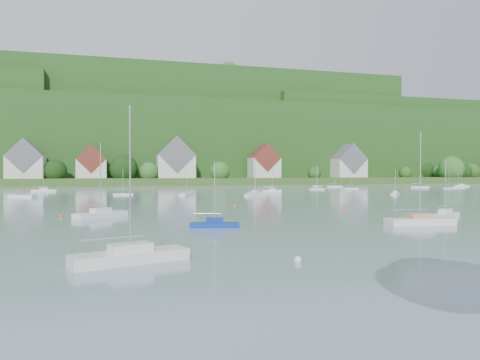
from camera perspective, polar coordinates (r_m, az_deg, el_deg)
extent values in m
cube|color=#2E4F1D|center=(209.59, -9.91, -0.11)|extent=(600.00, 60.00, 3.00)
cube|color=#184315|center=(284.69, -11.31, 3.90)|extent=(620.00, 160.00, 40.00)
cube|color=#184315|center=(281.10, -9.21, 5.58)|extent=(240.00, 130.00, 60.00)
cube|color=#184315|center=(319.25, 19.05, 3.91)|extent=(200.00, 110.00, 48.00)
sphere|color=#2E6826|center=(248.03, 25.22, 1.29)|extent=(12.88, 12.88, 12.88)
sphere|color=black|center=(260.46, 22.33, 1.12)|extent=(10.46, 10.46, 10.46)
sphere|color=#204514|center=(237.53, 20.24, 0.84)|extent=(6.45, 6.45, 6.45)
sphere|color=black|center=(265.33, 25.02, 1.11)|extent=(10.68, 10.68, 10.68)
sphere|color=#2E6826|center=(192.95, -11.48, 1.02)|extent=(8.19, 8.19, 8.19)
sphere|color=#2E6826|center=(263.84, 25.86, 1.10)|extent=(10.50, 10.50, 10.50)
sphere|color=black|center=(258.48, 26.54, 0.92)|extent=(8.05, 8.05, 8.05)
sphere|color=#2E6826|center=(197.47, -24.72, 0.79)|extent=(6.49, 6.49, 6.49)
sphere|color=#2E6826|center=(211.36, 3.04, 1.39)|extent=(12.16, 12.16, 12.16)
sphere|color=#2E6826|center=(193.27, -2.56, 1.10)|extent=(8.73, 8.73, 8.73)
sphere|color=black|center=(196.08, -22.40, 1.08)|extent=(9.32, 9.32, 9.32)
sphere|color=#204514|center=(264.05, 27.29, 0.97)|extent=(8.84, 8.84, 8.84)
sphere|color=#204514|center=(209.33, 9.40, 0.85)|extent=(6.24, 6.24, 6.24)
sphere|color=black|center=(230.44, 12.96, 1.01)|extent=(8.16, 8.16, 8.16)
sphere|color=#2E6826|center=(259.41, 24.04, 0.94)|extent=(8.09, 8.09, 8.09)
sphere|color=black|center=(195.04, -14.53, 1.37)|extent=(11.92, 11.92, 11.92)
sphere|color=black|center=(268.54, -25.91, 10.71)|extent=(7.18, 7.18, 7.18)
sphere|color=#204514|center=(275.65, -2.63, 12.45)|extent=(12.83, 12.83, 12.83)
sphere|color=#2E6826|center=(257.41, -19.97, 13.03)|extent=(8.18, 8.18, 8.18)
sphere|color=#204514|center=(294.17, -11.18, 11.70)|extent=(12.73, 12.73, 12.73)
sphere|color=#204514|center=(278.60, 6.91, 12.27)|extent=(11.50, 11.50, 11.50)
sphere|color=#204514|center=(299.71, 0.57, 11.58)|extent=(14.65, 14.65, 14.65)
sphere|color=#2E6826|center=(252.94, -1.49, 13.46)|extent=(11.95, 11.95, 11.95)
sphere|color=#204514|center=(288.62, 14.16, 11.79)|extent=(9.76, 9.76, 9.76)
sphere|color=#2E6826|center=(289.36, -20.88, 11.63)|extent=(7.07, 7.07, 7.07)
sphere|color=black|center=(258.16, -11.64, 13.04)|extent=(8.21, 8.21, 8.21)
sphere|color=#2E6826|center=(281.15, -15.98, 12.17)|extent=(12.24, 12.24, 12.24)
sphere|color=#2E6826|center=(290.06, 12.85, 11.72)|extent=(9.00, 9.00, 9.00)
sphere|color=#204514|center=(297.43, 9.13, 11.43)|extent=(8.03, 8.03, 8.03)
sphere|color=#2E6826|center=(333.80, 21.14, 8.19)|extent=(9.52, 9.52, 9.52)
sphere|color=#2E6826|center=(370.33, 28.20, 7.41)|extent=(9.12, 9.12, 9.12)
sphere|color=#2E6826|center=(295.80, 8.99, 9.37)|extent=(14.97, 14.97, 14.97)
sphere|color=black|center=(301.64, 22.21, 8.89)|extent=(7.52, 7.52, 7.52)
sphere|color=#204514|center=(285.17, 5.15, 9.51)|extent=(9.78, 9.78, 9.78)
sphere|color=#204514|center=(300.80, 12.66, 9.12)|extent=(12.02, 12.02, 12.02)
sphere|color=black|center=(293.89, 17.57, 9.27)|extent=(11.57, 11.57, 11.57)
sphere|color=#204514|center=(274.67, 16.34, 9.90)|extent=(12.65, 12.65, 12.65)
sphere|color=#2E6826|center=(290.09, 19.20, 9.26)|extent=(8.28, 8.28, 8.28)
sphere|color=black|center=(333.59, 19.30, 8.14)|extent=(7.47, 7.47, 7.47)
sphere|color=#2E6826|center=(285.08, 9.67, 9.49)|extent=(9.48, 9.48, 9.48)
sphere|color=black|center=(350.96, 21.57, 6.81)|extent=(8.43, 8.43, 8.43)
sphere|color=#204514|center=(274.05, -19.61, 8.61)|extent=(12.01, 12.01, 12.01)
sphere|color=black|center=(325.68, 23.34, 7.42)|extent=(13.54, 13.54, 13.54)
sphere|color=black|center=(297.54, 12.70, 8.14)|extent=(15.08, 15.08, 15.08)
sphere|color=#2E6826|center=(306.99, 9.61, 7.96)|extent=(15.99, 15.99, 15.99)
sphere|color=black|center=(283.76, -12.04, 8.52)|extent=(15.72, 15.72, 15.72)
sphere|color=#2E6826|center=(392.48, 22.32, 6.33)|extent=(14.17, 14.17, 14.17)
sphere|color=#204514|center=(280.59, -8.99, 8.43)|extent=(10.54, 10.54, 10.54)
cube|color=silver|center=(198.92, -25.55, 1.47)|extent=(14.00, 10.00, 9.00)
cube|color=slate|center=(199.01, -25.56, 2.77)|extent=(14.00, 10.40, 14.00)
cube|color=silver|center=(197.96, -18.30, 1.38)|extent=(12.00, 9.00, 8.00)
cube|color=maroon|center=(198.04, -18.31, 2.54)|extent=(12.00, 9.36, 12.00)
cube|color=silver|center=(198.17, -8.16, 1.71)|extent=(16.00, 11.00, 10.00)
cube|color=slate|center=(198.30, -8.16, 3.15)|extent=(16.00, 11.44, 16.00)
cube|color=silver|center=(205.00, 3.08, 1.55)|extent=(13.00, 10.00, 9.00)
cube|color=maroon|center=(205.10, 3.08, 2.81)|extent=(13.00, 10.40, 13.00)
cube|color=silver|center=(226.73, 13.63, 1.47)|extent=(15.00, 10.00, 9.00)
cube|color=slate|center=(226.81, 13.63, 2.61)|extent=(15.00, 10.40, 15.00)
cube|color=silver|center=(28.43, -13.74, -9.49)|extent=(7.33, 4.04, 0.71)
cube|color=silver|center=(28.32, -13.74, -8.29)|extent=(2.78, 2.07, 0.50)
cylinder|color=silver|center=(27.96, -13.78, 0.17)|extent=(0.10, 0.10, 8.83)
cylinder|color=silver|center=(27.90, -15.82, -7.09)|extent=(3.73, 1.26, 0.08)
cube|color=navy|center=(45.07, -3.23, -5.72)|extent=(5.06, 2.44, 0.49)
cube|color=navy|center=(45.02, -3.23, -5.09)|extent=(1.88, 1.32, 0.50)
cylinder|color=silver|center=(44.81, -3.23, -1.53)|extent=(0.10, 0.10, 6.09)
cylinder|color=silver|center=(44.97, -4.16, -4.27)|extent=(2.63, 0.69, 0.08)
cube|color=silver|center=(50.65, 21.88, -4.91)|extent=(7.35, 2.53, 0.72)
cube|color=tan|center=(50.59, 21.88, -4.22)|extent=(2.62, 1.59, 0.50)
cylinder|color=silver|center=(50.38, 21.91, 0.61)|extent=(0.10, 0.10, 9.03)
cylinder|color=silver|center=(49.95, 20.84, -3.53)|extent=(3.97, 0.36, 0.08)
cube|color=silver|center=(60.68, 24.61, -4.06)|extent=(5.29, 3.71, 0.52)
cube|color=silver|center=(60.64, 24.61, -3.58)|extent=(2.09, 1.75, 0.50)
cylinder|color=silver|center=(60.48, 24.63, -0.74)|extent=(0.10, 0.10, 6.51)
cylinder|color=silver|center=(59.87, 24.33, -3.01)|extent=(2.57, 1.40, 0.08)
cube|color=silver|center=(57.24, -17.24, -4.23)|extent=(6.51, 5.66, 0.68)
cube|color=silver|center=(57.19, -17.24, -3.64)|extent=(2.69, 2.51, 0.50)
cylinder|color=silver|center=(57.01, -17.27, 0.35)|extent=(0.10, 0.10, 8.47)
cylinder|color=silver|center=(56.56, -18.08, -3.04)|extent=(2.99, 2.35, 0.08)
sphere|color=white|center=(28.19, 7.35, -10.29)|extent=(0.48, 0.48, 0.48)
sphere|color=orange|center=(66.01, 13.18, -3.82)|extent=(0.45, 0.45, 0.45)
sphere|color=orange|center=(71.75, -0.68, -3.41)|extent=(0.46, 0.46, 0.46)
sphere|color=orange|center=(59.05, -21.76, -4.43)|extent=(0.40, 0.40, 0.40)
cube|color=silver|center=(189.74, 26.26, -0.68)|extent=(5.93, 2.92, 0.57)
cube|color=silver|center=(189.72, 26.26, -0.52)|extent=(2.21, 1.57, 0.50)
cylinder|color=silver|center=(189.67, 26.27, 0.48)|extent=(0.10, 0.10, 7.14)
cylinder|color=silver|center=(189.31, 26.03, -0.32)|extent=(3.07, 0.83, 0.08)
cube|color=silver|center=(103.41, 1.97, -1.89)|extent=(5.89, 4.61, 0.59)
cylinder|color=silver|center=(103.29, 1.97, 0.33)|extent=(0.10, 0.10, 7.42)
cylinder|color=silver|center=(102.68, 1.65, -1.24)|extent=(2.79, 1.83, 0.08)
cube|color=silver|center=(172.37, 25.94, -0.85)|extent=(4.84, 1.67, 0.48)
cylinder|color=silver|center=(172.30, 25.95, 0.21)|extent=(0.10, 0.10, 5.95)
cylinder|color=silver|center=(171.91, 25.76, -0.48)|extent=(2.62, 0.27, 0.08)
cube|color=silver|center=(137.06, -23.63, -1.25)|extent=(6.59, 2.41, 0.65)
cube|color=silver|center=(137.04, -23.63, -1.02)|extent=(2.37, 1.47, 0.50)
cylinder|color=silver|center=(136.97, -23.64, 0.57)|extent=(0.10, 0.10, 8.06)
cylinder|color=silver|center=(137.08, -24.04, -0.75)|extent=(3.54, 0.42, 0.08)
cube|color=silver|center=(169.21, 9.83, -0.78)|extent=(5.29, 5.78, 0.61)
cylinder|color=silver|center=(169.14, 9.83, 0.62)|extent=(0.10, 0.10, 7.67)
cylinder|color=silver|center=(168.30, 9.74, -0.38)|extent=(2.25, 2.62, 0.08)
cube|color=silver|center=(116.44, 19.12, -1.65)|extent=(4.23, 4.26, 0.47)
cube|color=silver|center=(116.42, 19.12, -1.42)|extent=(1.81, 1.81, 0.50)
cylinder|color=silver|center=(116.34, 19.12, -0.10)|extent=(0.10, 0.10, 5.86)
cylinder|color=silver|center=(115.71, 19.06, -1.11)|extent=(1.87, 1.90, 0.08)
cube|color=silver|center=(110.63, -14.63, -1.77)|extent=(4.71, 1.55, 0.46)
cylinder|color=silver|center=(110.53, -14.64, -0.14)|extent=(0.10, 0.10, 5.81)
cylinder|color=silver|center=(110.54, -14.99, -1.18)|extent=(2.56, 0.22, 0.08)
cube|color=silver|center=(107.31, -6.75, -1.80)|extent=(4.30, 5.56, 0.56)
cylinder|color=silver|center=(107.20, -6.75, 0.21)|extent=(0.10, 0.10, 6.98)
cylinder|color=silver|center=(106.50, -6.93, -1.19)|extent=(1.71, 2.64, 0.08)
cube|color=silver|center=(110.33, 1.92, -1.73)|extent=(4.85, 4.39, 0.51)
cube|color=silver|center=(110.31, 1.92, -1.47)|extent=(2.02, 1.92, 0.50)
cylinder|color=silver|center=(110.22, 1.92, 0.06)|extent=(0.10, 0.10, 6.41)
cylinder|color=silver|center=(109.64, 1.70, -1.14)|extent=(2.21, 1.87, 0.08)
cube|color=silver|center=(108.38, -25.90, -1.85)|extent=(6.21, 4.37, 0.61)
cylinder|color=silver|center=(108.26, -25.91, 0.33)|extent=(0.10, 0.10, 7.64)
cylinder|color=silver|center=(108.90, -26.28, -1.21)|extent=(3.01, 1.64, 0.08)
cube|color=silver|center=(168.52, 11.91, -0.80)|extent=(5.71, 1.65, 0.57)
cylinder|color=silver|center=(168.44, 11.92, 0.51)|extent=(0.10, 0.10, 7.12)
cylinder|color=silver|center=(168.09, 11.65, -0.40)|extent=(3.13, 0.11, 0.08)
cube|color=silver|center=(169.33, 21.89, -0.84)|extent=(5.81, 4.99, 0.60)
cylinder|color=silver|center=(169.26, 21.90, 0.54)|extent=(0.10, 0.10, 7.52)
cylinder|color=silver|center=(169.31, 21.58, -0.43)|extent=(2.68, 2.07, 0.08)
cube|color=silver|center=(124.52, 4.12, -1.42)|extent=(5.38, 3.02, 0.52)
cube|color=silver|center=(124.50, 4.12, -1.19)|extent=(2.04, 1.54, 0.50)
cylinder|color=silver|center=(124.42, 4.13, 0.19)|extent=(0.10, 0.10, 6.48)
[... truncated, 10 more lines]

